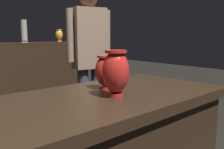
{
  "coord_description": "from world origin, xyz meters",
  "views": [
    {
      "loc": [
        -0.77,
        -0.89,
        1.08
      ],
      "look_at": [
        -0.01,
        -0.03,
        0.9
      ],
      "focal_mm": 39.6,
      "sensor_mm": 36.0,
      "label": 1
    }
  ],
  "objects_px": {
    "shelf_vase_right": "(24,32)",
    "visitor_near_right": "(89,54)",
    "vase_tall_behind": "(105,71)",
    "vase_centerpiece": "(116,72)",
    "shelf_vase_far_right": "(59,35)"
  },
  "relations": [
    {
      "from": "vase_centerpiece",
      "to": "shelf_vase_right",
      "type": "distance_m",
      "value": 2.38
    },
    {
      "from": "vase_tall_behind",
      "to": "visitor_near_right",
      "type": "xyz_separation_m",
      "value": [
        0.65,
        1.02,
        -0.01
      ]
    },
    {
      "from": "vase_tall_behind",
      "to": "visitor_near_right",
      "type": "distance_m",
      "value": 1.21
    },
    {
      "from": "visitor_near_right",
      "to": "vase_tall_behind",
      "type": "bearing_deg",
      "value": 69.77
    },
    {
      "from": "shelf_vase_far_right",
      "to": "shelf_vase_right",
      "type": "xyz_separation_m",
      "value": [
        -0.52,
        -0.03,
        0.04
      ]
    },
    {
      "from": "vase_centerpiece",
      "to": "vase_tall_behind",
      "type": "relative_size",
      "value": 1.21
    },
    {
      "from": "shelf_vase_right",
      "to": "visitor_near_right",
      "type": "height_order",
      "value": "visitor_near_right"
    },
    {
      "from": "visitor_near_right",
      "to": "shelf_vase_far_right",
      "type": "bearing_deg",
      "value": -93.36
    },
    {
      "from": "vase_tall_behind",
      "to": "shelf_vase_far_right",
      "type": "distance_m",
      "value": 2.4
    },
    {
      "from": "vase_tall_behind",
      "to": "shelf_vase_far_right",
      "type": "height_order",
      "value": "shelf_vase_far_right"
    },
    {
      "from": "vase_tall_behind",
      "to": "shelf_vase_far_right",
      "type": "xyz_separation_m",
      "value": [
        0.98,
        2.18,
        0.19
      ]
    },
    {
      "from": "vase_centerpiece",
      "to": "vase_tall_behind",
      "type": "bearing_deg",
      "value": 66.03
    },
    {
      "from": "vase_tall_behind",
      "to": "vase_centerpiece",
      "type": "bearing_deg",
      "value": -113.97
    },
    {
      "from": "vase_tall_behind",
      "to": "shelf_vase_right",
      "type": "relative_size",
      "value": 0.62
    },
    {
      "from": "vase_tall_behind",
      "to": "shelf_vase_far_right",
      "type": "bearing_deg",
      "value": 65.84
    }
  ]
}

